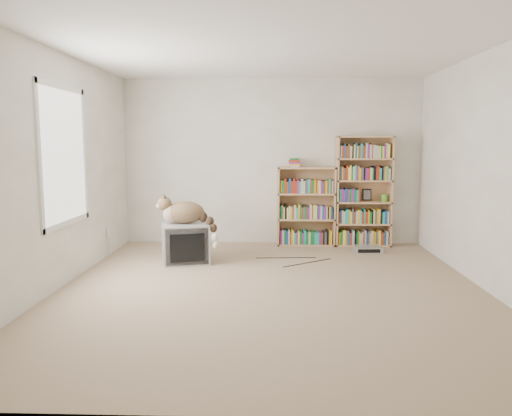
{
  "coord_description": "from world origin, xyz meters",
  "views": [
    {
      "loc": [
        0.01,
        -5.13,
        1.53
      ],
      "look_at": [
        -0.19,
        1.0,
        0.74
      ],
      "focal_mm": 35.0,
      "sensor_mm": 36.0,
      "label": 1
    }
  ],
  "objects_px": {
    "cat": "(189,216)",
    "bookcase_short": "(306,210)",
    "crt_tv": "(185,243)",
    "dvd_player": "(368,249)",
    "bookcase_tall": "(363,194)"
  },
  "relations": [
    {
      "from": "bookcase_short",
      "to": "crt_tv",
      "type": "bearing_deg",
      "value": -144.12
    },
    {
      "from": "cat",
      "to": "bookcase_tall",
      "type": "relative_size",
      "value": 0.51
    },
    {
      "from": "bookcase_tall",
      "to": "dvd_player",
      "type": "relative_size",
      "value": 4.45
    },
    {
      "from": "dvd_player",
      "to": "cat",
      "type": "bearing_deg",
      "value": -168.72
    },
    {
      "from": "crt_tv",
      "to": "dvd_player",
      "type": "xyz_separation_m",
      "value": [
        2.49,
        0.68,
        -0.21
      ]
    },
    {
      "from": "cat",
      "to": "bookcase_tall",
      "type": "bearing_deg",
      "value": 12.6
    },
    {
      "from": "bookcase_tall",
      "to": "bookcase_short",
      "type": "bearing_deg",
      "value": 179.84
    },
    {
      "from": "bookcase_tall",
      "to": "bookcase_short",
      "type": "distance_m",
      "value": 0.89
    },
    {
      "from": "crt_tv",
      "to": "bookcase_short",
      "type": "relative_size",
      "value": 0.59
    },
    {
      "from": "crt_tv",
      "to": "dvd_player",
      "type": "bearing_deg",
      "value": 0.24
    },
    {
      "from": "cat",
      "to": "bookcase_short",
      "type": "relative_size",
      "value": 0.71
    },
    {
      "from": "cat",
      "to": "dvd_player",
      "type": "relative_size",
      "value": 2.26
    },
    {
      "from": "cat",
      "to": "bookcase_tall",
      "type": "distance_m",
      "value": 2.71
    },
    {
      "from": "crt_tv",
      "to": "cat",
      "type": "relative_size",
      "value": 0.84
    },
    {
      "from": "crt_tv",
      "to": "bookcase_tall",
      "type": "distance_m",
      "value": 2.81
    }
  ]
}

